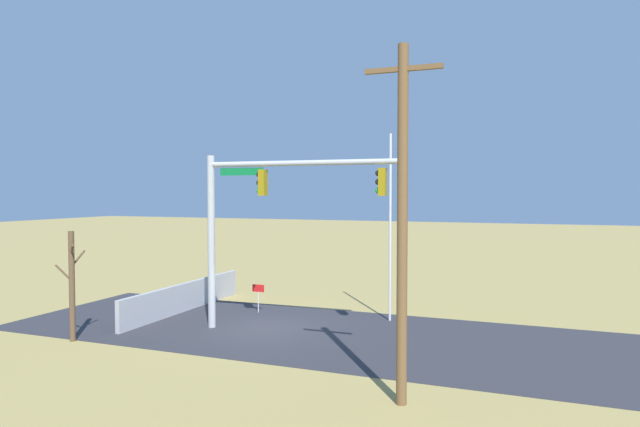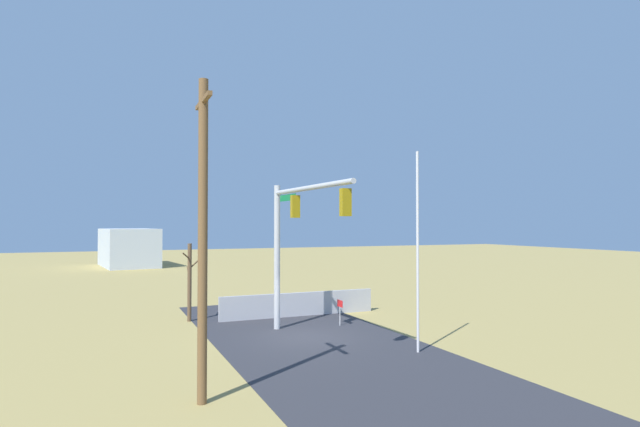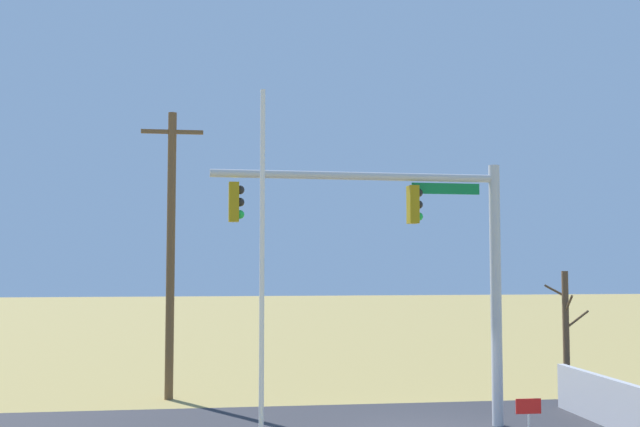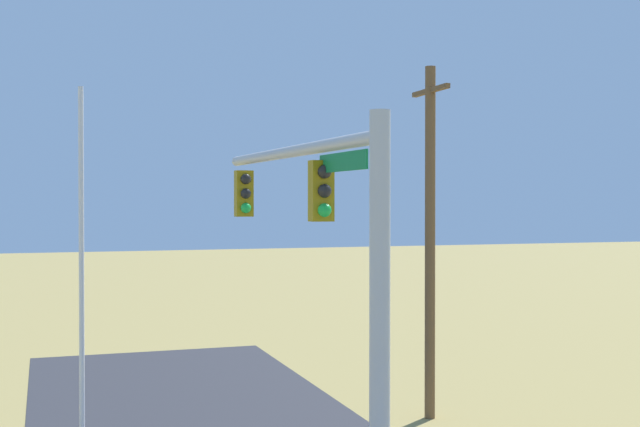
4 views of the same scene
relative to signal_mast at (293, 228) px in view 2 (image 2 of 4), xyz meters
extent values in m
plane|color=#9E894C|center=(-0.03, -0.59, -4.67)|extent=(160.00, 160.00, 0.00)
cube|color=#2D2D33|center=(-4.03, -0.59, -4.66)|extent=(28.00, 8.00, 0.01)
cube|color=#B7B5AD|center=(2.98, 0.08, -4.67)|extent=(6.00, 6.00, 0.01)
cube|color=#A8A8AD|center=(4.68, -2.04, -4.05)|extent=(0.20, 8.49, 1.24)
cylinder|color=#B2B5BA|center=(1.98, 0.08, -1.35)|extent=(0.28, 0.28, 6.64)
cylinder|color=#B2B5BA|center=(-1.66, -0.07, 1.62)|extent=(7.28, 0.49, 0.20)
cube|color=#0F7238|center=(0.67, 0.03, 1.34)|extent=(1.80, 0.10, 0.28)
cube|color=#937A0F|center=(-0.21, -0.01, 0.92)|extent=(0.25, 0.37, 0.96)
sphere|color=black|center=(-0.06, 0.00, 1.22)|extent=(0.22, 0.22, 0.22)
sphere|color=black|center=(-0.06, 0.00, 0.92)|extent=(0.22, 0.22, 0.22)
sphere|color=green|center=(-0.06, 0.00, 0.62)|extent=(0.22, 0.22, 0.22)
cube|color=#937A0F|center=(-4.71, -0.19, 0.92)|extent=(0.25, 0.37, 0.96)
sphere|color=black|center=(-4.56, -0.18, 1.22)|extent=(0.22, 0.22, 0.22)
sphere|color=black|center=(-4.56, -0.18, 0.92)|extent=(0.22, 0.22, 0.22)
sphere|color=green|center=(-4.56, -0.18, 0.62)|extent=(0.22, 0.22, 0.22)
cylinder|color=silver|center=(-4.20, -3.47, -0.87)|extent=(0.10, 0.10, 7.61)
cylinder|color=brown|center=(-6.54, 5.01, -0.27)|extent=(0.26, 0.26, 8.79)
cube|color=brown|center=(-6.54, 5.01, 3.52)|extent=(1.90, 0.12, 0.12)
cylinder|color=brown|center=(5.49, 3.51, -2.73)|extent=(0.20, 0.20, 3.88)
cylinder|color=brown|center=(5.86, 3.51, -2.28)|extent=(0.78, 0.07, 0.57)
cylinder|color=brown|center=(5.25, 3.71, -1.40)|extent=(0.54, 0.47, 0.39)
cylinder|color=brown|center=(5.47, 3.23, -1.78)|extent=(0.12, 0.61, 0.55)
cylinder|color=silver|center=(1.52, -2.92, -4.22)|extent=(0.04, 0.04, 0.90)
cube|color=red|center=(1.52, -2.92, -3.61)|extent=(0.56, 0.02, 0.32)
cube|color=silver|center=(42.40, 4.81, -2.49)|extent=(10.54, 6.62, 4.35)
camera|label=1|loc=(-9.37, 18.00, 0.53)|focal=30.41mm
camera|label=2|loc=(-20.44, 7.48, 0.15)|focal=28.53mm
camera|label=3|loc=(-5.01, -18.38, -0.59)|focal=42.02mm
camera|label=4|loc=(12.11, -4.17, 0.75)|focal=46.43mm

